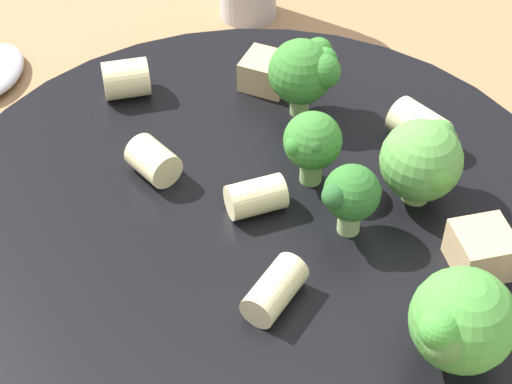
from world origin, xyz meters
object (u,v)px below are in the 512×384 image
at_px(rigatoni_1, 260,203).
at_px(rigatoni_4, 419,126).
at_px(broccoli_floret_3, 306,71).
at_px(rigatoni_2, 125,79).
at_px(broccoli_floret_1, 311,143).
at_px(pasta_bowl, 256,237).
at_px(chicken_chunk_1, 481,250).
at_px(rigatoni_0, 153,161).
at_px(broccoli_floret_0, 351,195).
at_px(broccoli_floret_2, 424,160).
at_px(chicken_chunk_0, 266,72).
at_px(broccoli_floret_4, 461,323).
at_px(rigatoni_3, 275,290).

height_order(rigatoni_1, rigatoni_4, rigatoni_4).
height_order(broccoli_floret_3, rigatoni_2, broccoli_floret_3).
relative_size(broccoli_floret_1, rigatoni_4, 1.39).
height_order(pasta_bowl, rigatoni_2, rigatoni_2).
bearing_deg(rigatoni_1, chicken_chunk_1, 34.33).
distance_m(broccoli_floret_1, rigatoni_2, 0.10).
bearing_deg(rigatoni_4, rigatoni_0, -117.07).
relative_size(rigatoni_2, chicken_chunk_1, 0.96).
bearing_deg(rigatoni_1, broccoli_floret_0, 38.96).
bearing_deg(pasta_bowl, broccoli_floret_2, 58.43).
xyz_separation_m(broccoli_floret_0, chicken_chunk_0, (-0.10, 0.03, -0.01)).
relative_size(rigatoni_0, rigatoni_1, 0.88).
bearing_deg(rigatoni_4, broccoli_floret_1, -100.35).
relative_size(rigatoni_0, chicken_chunk_0, 0.96).
relative_size(broccoli_floret_4, rigatoni_1, 1.76).
bearing_deg(chicken_chunk_1, rigatoni_2, -164.26).
height_order(broccoli_floret_0, chicken_chunk_0, broccoli_floret_0).
distance_m(broccoli_floret_3, rigatoni_1, 0.07).
relative_size(broccoli_floret_4, rigatoni_3, 1.52).
bearing_deg(chicken_chunk_1, pasta_bowl, -147.53).
distance_m(broccoli_floret_1, rigatoni_0, 0.07).
relative_size(pasta_bowl, broccoli_floret_0, 8.51).
bearing_deg(chicken_chunk_0, broccoli_floret_2, 0.75).
relative_size(broccoli_floret_0, chicken_chunk_0, 1.47).
relative_size(broccoli_floret_0, broccoli_floret_2, 0.85).
relative_size(rigatoni_4, chicken_chunk_0, 1.14).
relative_size(broccoli_floret_2, rigatoni_4, 1.53).
relative_size(broccoli_floret_3, rigatoni_1, 1.63).
xyz_separation_m(broccoli_floret_1, broccoli_floret_3, (-0.04, 0.03, 0.00)).
bearing_deg(rigatoni_1, broccoli_floret_2, 61.62).
bearing_deg(chicken_chunk_0, chicken_chunk_1, -3.22).
height_order(broccoli_floret_2, rigatoni_0, broccoli_floret_2).
xyz_separation_m(rigatoni_3, rigatoni_4, (-0.03, 0.11, 0.00)).
xyz_separation_m(broccoli_floret_0, rigatoni_4, (-0.02, 0.06, -0.01)).
bearing_deg(rigatoni_0, rigatoni_3, -2.23).
distance_m(pasta_bowl, rigatoni_1, 0.02).
bearing_deg(rigatoni_0, broccoli_floret_2, 44.92).
height_order(rigatoni_0, rigatoni_2, rigatoni_2).
distance_m(broccoli_floret_1, rigatoni_3, 0.07).
bearing_deg(broccoli_floret_4, broccoli_floret_1, 167.39).
bearing_deg(rigatoni_1, broccoli_floret_3, 125.00).
height_order(broccoli_floret_0, broccoli_floret_2, broccoli_floret_2).
bearing_deg(chicken_chunk_1, broccoli_floret_3, 175.77).
bearing_deg(rigatoni_3, broccoli_floret_3, 134.20).
xyz_separation_m(broccoli_floret_4, rigatoni_3, (-0.06, -0.03, -0.02)).
bearing_deg(chicken_chunk_0, broccoli_floret_3, 1.00).
height_order(pasta_bowl, broccoli_floret_4, broccoli_floret_4).
distance_m(broccoli_floret_2, broccoli_floret_4, 0.08).
bearing_deg(broccoli_floret_0, rigatoni_1, -141.04).
distance_m(broccoli_floret_2, rigatoni_4, 0.04).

